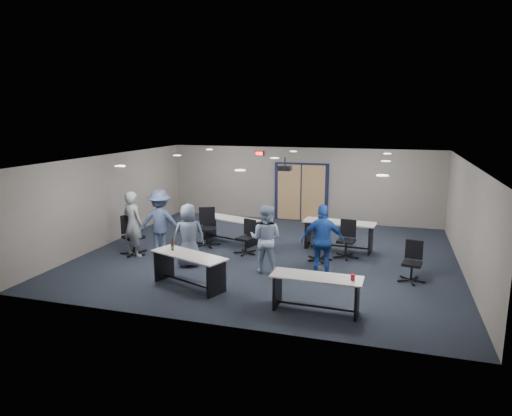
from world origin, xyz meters
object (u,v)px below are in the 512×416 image
(chair_back_a, at_px, (207,227))
(person_gray, at_px, (133,224))
(chair_back_b, at_px, (246,237))
(person_back, at_px, (160,222))
(table_front_left, at_px, (189,264))
(table_back_left, at_px, (231,226))
(person_lightblue, at_px, (266,239))
(person_navy, at_px, (323,241))
(table_back_right, at_px, (339,231))
(table_front_right, at_px, (317,287))
(chair_back_d, at_px, (346,239))
(chair_back_c, at_px, (320,243))
(chair_loose_right, at_px, (412,262))
(chair_loose_left, at_px, (133,235))
(person_plaid, at_px, (189,235))

(chair_back_a, height_order, person_gray, person_gray)
(chair_back_a, distance_m, chair_back_b, 1.43)
(chair_back_a, distance_m, person_back, 1.49)
(table_front_left, distance_m, table_back_left, 3.81)
(person_lightblue, bearing_deg, person_navy, -171.41)
(table_back_right, bearing_deg, table_back_left, -172.58)
(table_front_left, height_order, person_back, person_back)
(table_front_right, height_order, table_back_right, table_front_right)
(chair_back_d, bearing_deg, table_back_right, 117.53)
(chair_back_c, relative_size, person_gray, 0.54)
(person_navy, bearing_deg, chair_back_c, -87.75)
(chair_back_a, xyz_separation_m, chair_back_d, (4.11, -0.00, -0.05))
(table_back_right, height_order, chair_loose_right, chair_loose_right)
(table_back_right, height_order, chair_back_d, chair_back_d)
(chair_loose_right, relative_size, person_navy, 0.54)
(chair_back_c, xyz_separation_m, chair_loose_left, (-5.08, -0.96, 0.06))
(chair_loose_right, bearing_deg, person_gray, -169.35)
(chair_back_c, bearing_deg, person_navy, -85.04)
(chair_loose_right, relative_size, person_lightblue, 0.56)
(table_back_right, relative_size, chair_back_a, 1.85)
(chair_loose_right, bearing_deg, person_lightblue, -164.82)
(chair_back_a, bearing_deg, person_navy, -44.66)
(person_back, bearing_deg, person_plaid, 131.25)
(chair_back_c, relative_size, chair_back_d, 0.96)
(person_gray, bearing_deg, chair_back_a, -118.16)
(table_back_left, relative_size, chair_back_b, 2.04)
(table_front_left, distance_m, chair_back_a, 3.33)
(person_navy, bearing_deg, table_back_left, -45.08)
(table_back_left, relative_size, chair_back_d, 1.91)
(table_front_right, relative_size, chair_back_b, 1.88)
(chair_back_d, distance_m, person_back, 5.18)
(table_front_left, height_order, chair_back_a, chair_back_a)
(chair_loose_left, relative_size, person_back, 0.61)
(table_back_left, distance_m, person_navy, 3.89)
(table_back_right, height_order, chair_back_a, chair_back_a)
(chair_loose_left, xyz_separation_m, person_plaid, (1.92, -0.46, 0.27))
(table_front_left, bearing_deg, table_back_right, 74.17)
(table_front_right, height_order, chair_back_a, chair_back_a)
(chair_back_c, bearing_deg, chair_back_a, 165.38)
(table_front_left, relative_size, chair_back_b, 2.06)
(chair_back_b, height_order, person_lightblue, person_lightblue)
(table_back_left, distance_m, table_back_right, 3.29)
(chair_back_b, xyz_separation_m, chair_loose_right, (4.42, -0.98, -0.00))
(table_back_left, distance_m, chair_back_a, 0.79)
(table_back_right, height_order, person_navy, person_navy)
(table_front_right, height_order, chair_back_d, chair_back_d)
(table_back_left, xyz_separation_m, person_navy, (3.17, -2.23, 0.37))
(table_front_left, distance_m, chair_loose_right, 5.19)
(chair_back_c, height_order, person_lightblue, person_lightblue)
(chair_loose_left, height_order, person_lightblue, person_lightblue)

